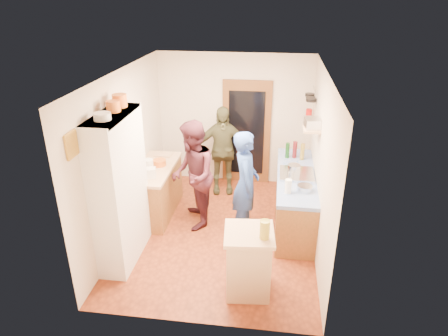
% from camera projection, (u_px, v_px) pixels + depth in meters
% --- Properties ---
extents(floor, '(3.00, 4.00, 0.02)m').
position_uv_depth(floor, '(220.00, 232.00, 6.61)').
color(floor, '#8F3C1B').
rests_on(floor, ground).
extents(ceiling, '(3.00, 4.00, 0.02)m').
position_uv_depth(ceiling, '(219.00, 72.00, 5.53)').
color(ceiling, silver).
rests_on(ceiling, ground).
extents(wall_back, '(3.00, 0.02, 2.60)m').
position_uv_depth(wall_back, '(234.00, 120.00, 7.89)').
color(wall_back, beige).
rests_on(wall_back, ground).
extents(wall_front, '(3.00, 0.02, 2.60)m').
position_uv_depth(wall_front, '(193.00, 232.00, 4.26)').
color(wall_front, beige).
rests_on(wall_front, ground).
extents(wall_left, '(0.02, 4.00, 2.60)m').
position_uv_depth(wall_left, '(125.00, 154.00, 6.26)').
color(wall_left, beige).
rests_on(wall_left, ground).
extents(wall_right, '(0.02, 4.00, 2.60)m').
position_uv_depth(wall_right, '(321.00, 165.00, 5.89)').
color(wall_right, beige).
rests_on(wall_right, ground).
extents(door_frame, '(0.95, 0.06, 2.10)m').
position_uv_depth(door_frame, '(246.00, 133.00, 7.92)').
color(door_frame, brown).
rests_on(door_frame, ground).
extents(door_glass, '(0.70, 0.02, 1.70)m').
position_uv_depth(door_glass, '(246.00, 134.00, 7.89)').
color(door_glass, black).
rests_on(door_glass, door_frame).
extents(hutch_body, '(0.40, 1.20, 2.20)m').
position_uv_depth(hutch_body, '(120.00, 190.00, 5.59)').
color(hutch_body, white).
rests_on(hutch_body, ground).
extents(hutch_top_shelf, '(0.40, 1.14, 0.04)m').
position_uv_depth(hutch_top_shelf, '(111.00, 115.00, 5.14)').
color(hutch_top_shelf, white).
rests_on(hutch_top_shelf, hutch_body).
extents(plate_stack, '(0.21, 0.21, 0.09)m').
position_uv_depth(plate_stack, '(102.00, 116.00, 4.89)').
color(plate_stack, white).
rests_on(plate_stack, hutch_top_shelf).
extents(orange_pot_a, '(0.18, 0.18, 0.15)m').
position_uv_depth(orange_pot_a, '(113.00, 106.00, 5.20)').
color(orange_pot_a, orange).
rests_on(orange_pot_a, hutch_top_shelf).
extents(orange_pot_b, '(0.20, 0.20, 0.17)m').
position_uv_depth(orange_pot_b, '(120.00, 101.00, 5.40)').
color(orange_pot_b, orange).
rests_on(orange_pot_b, hutch_top_shelf).
extents(left_counter_base, '(0.60, 1.40, 0.85)m').
position_uv_depth(left_counter_base, '(156.00, 192.00, 6.98)').
color(left_counter_base, '#9F5E2B').
rests_on(left_counter_base, ground).
extents(left_counter_top, '(0.64, 1.44, 0.05)m').
position_uv_depth(left_counter_top, '(154.00, 168.00, 6.80)').
color(left_counter_top, '#DAB385').
rests_on(left_counter_top, left_counter_base).
extents(toaster, '(0.24, 0.19, 0.16)m').
position_uv_depth(toaster, '(149.00, 173.00, 6.38)').
color(toaster, white).
rests_on(toaster, left_counter_top).
extents(kettle, '(0.19, 0.19, 0.19)m').
position_uv_depth(kettle, '(148.00, 165.00, 6.63)').
color(kettle, white).
rests_on(kettle, left_counter_top).
extents(orange_bowl, '(0.28, 0.28, 0.10)m').
position_uv_depth(orange_bowl, '(160.00, 163.00, 6.83)').
color(orange_bowl, orange).
rests_on(orange_bowl, left_counter_top).
extents(chopping_board, '(0.32, 0.24, 0.02)m').
position_uv_depth(chopping_board, '(163.00, 154.00, 7.26)').
color(chopping_board, '#DAB385').
rests_on(chopping_board, left_counter_top).
extents(right_counter_base, '(0.60, 2.20, 0.84)m').
position_uv_depth(right_counter_base, '(294.00, 199.00, 6.74)').
color(right_counter_base, '#9F5E2B').
rests_on(right_counter_base, ground).
extents(right_counter_top, '(0.62, 2.22, 0.06)m').
position_uv_depth(right_counter_top, '(296.00, 175.00, 6.55)').
color(right_counter_top, '#0F41B9').
rests_on(right_counter_top, right_counter_base).
extents(hob, '(0.55, 0.58, 0.04)m').
position_uv_depth(hob, '(297.00, 174.00, 6.48)').
color(hob, silver).
rests_on(hob, right_counter_top).
extents(pot_on_hob, '(0.21, 0.21, 0.13)m').
position_uv_depth(pot_on_hob, '(294.00, 169.00, 6.46)').
color(pot_on_hob, silver).
rests_on(pot_on_hob, hob).
extents(bottle_a, '(0.07, 0.07, 0.28)m').
position_uv_depth(bottle_a, '(287.00, 150.00, 7.10)').
color(bottle_a, '#143F14').
rests_on(bottle_a, right_counter_top).
extents(bottle_b, '(0.09, 0.09, 0.30)m').
position_uv_depth(bottle_b, '(295.00, 150.00, 7.10)').
color(bottle_b, '#591419').
rests_on(bottle_b, right_counter_top).
extents(bottle_c, '(0.08, 0.08, 0.29)m').
position_uv_depth(bottle_c, '(302.00, 152.00, 7.02)').
color(bottle_c, olive).
rests_on(bottle_c, right_counter_top).
extents(paper_towel, '(0.11, 0.11, 0.22)m').
position_uv_depth(paper_towel, '(288.00, 186.00, 5.89)').
color(paper_towel, white).
rests_on(paper_towel, right_counter_top).
extents(mixing_bowl, '(0.28, 0.28, 0.09)m').
position_uv_depth(mixing_bowl, '(305.00, 188.00, 5.97)').
color(mixing_bowl, silver).
rests_on(mixing_bowl, right_counter_top).
extents(island_base, '(0.60, 0.60, 0.86)m').
position_uv_depth(island_base, '(248.00, 263.00, 5.16)').
color(island_base, '#DAB385').
rests_on(island_base, ground).
extents(island_top, '(0.67, 0.67, 0.05)m').
position_uv_depth(island_top, '(249.00, 234.00, 4.97)').
color(island_top, '#DAB385').
rests_on(island_top, island_base).
extents(cutting_board, '(0.37, 0.31, 0.02)m').
position_uv_depth(cutting_board, '(245.00, 231.00, 5.01)').
color(cutting_board, white).
rests_on(cutting_board, island_top).
extents(oil_jar, '(0.13, 0.13, 0.24)m').
position_uv_depth(oil_jar, '(265.00, 229.00, 4.79)').
color(oil_jar, '#AD9E2D').
rests_on(oil_jar, island_top).
extents(pan_rail, '(0.02, 0.65, 0.02)m').
position_uv_depth(pan_rail, '(315.00, 90.00, 6.96)').
color(pan_rail, silver).
rests_on(pan_rail, wall_right).
extents(pan_hang_a, '(0.18, 0.18, 0.05)m').
position_uv_depth(pan_hang_a, '(311.00, 100.00, 6.86)').
color(pan_hang_a, black).
rests_on(pan_hang_a, pan_rail).
extents(pan_hang_b, '(0.16, 0.16, 0.05)m').
position_uv_depth(pan_hang_b, '(310.00, 98.00, 7.05)').
color(pan_hang_b, black).
rests_on(pan_hang_b, pan_rail).
extents(pan_hang_c, '(0.17, 0.17, 0.05)m').
position_uv_depth(pan_hang_c, '(310.00, 95.00, 7.23)').
color(pan_hang_c, black).
rests_on(pan_hang_c, pan_rail).
extents(wall_shelf, '(0.26, 0.42, 0.03)m').
position_uv_depth(wall_shelf, '(312.00, 129.00, 6.14)').
color(wall_shelf, '#DAB385').
rests_on(wall_shelf, wall_right).
extents(radio, '(0.25, 0.32, 0.15)m').
position_uv_depth(radio, '(312.00, 123.00, 6.11)').
color(radio, silver).
rests_on(radio, wall_shelf).
extents(ext_bracket, '(0.06, 0.10, 0.04)m').
position_uv_depth(ext_bracket, '(312.00, 120.00, 7.36)').
color(ext_bracket, black).
rests_on(ext_bracket, wall_right).
extents(fire_extinguisher, '(0.11, 0.11, 0.32)m').
position_uv_depth(fire_extinguisher, '(308.00, 117.00, 7.35)').
color(fire_extinguisher, red).
rests_on(fire_extinguisher, wall_right).
extents(picture_frame, '(0.03, 0.25, 0.30)m').
position_uv_depth(picture_frame, '(71.00, 145.00, 4.54)').
color(picture_frame, gold).
rests_on(picture_frame, wall_left).
extents(person_hob, '(0.50, 0.68, 1.74)m').
position_uv_depth(person_hob, '(248.00, 185.00, 6.25)').
color(person_hob, '#284697').
rests_on(person_hob, ground).
extents(person_left, '(0.89, 1.03, 1.82)m').
position_uv_depth(person_left, '(195.00, 174.00, 6.50)').
color(person_left, '#411B24').
rests_on(person_left, ground).
extents(person_back, '(1.06, 0.58, 1.72)m').
position_uv_depth(person_back, '(223.00, 150.00, 7.58)').
color(person_back, '#414128').
rests_on(person_back, ground).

